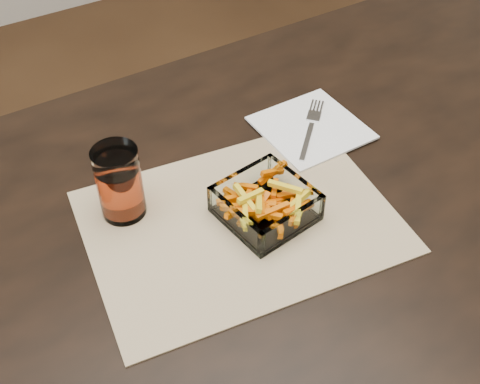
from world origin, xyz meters
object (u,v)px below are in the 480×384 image
Objects in this scene: glass_bowl at (266,205)px; fork at (311,127)px; tumbler at (120,185)px; dining_table at (293,234)px.

glass_bowl is 1.03× the size of fork.
glass_bowl is at bearing -33.79° from tumbler.
tumbler reaches higher than glass_bowl.
dining_table is 13.57× the size of tumbler.
fork is at bearing 35.84° from glass_bowl.
dining_table is 0.13m from glass_bowl.
fork is (0.18, 0.13, -0.01)m from glass_bowl.
fork is (0.36, 0.01, -0.05)m from tumbler.
glass_bowl is 0.23m from fork.
tumbler is 0.87× the size of fork.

